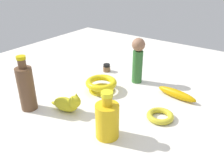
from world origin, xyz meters
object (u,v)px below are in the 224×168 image
cat_figurine (68,103)px  nail_polish_jar (107,68)px  bangle (160,116)px  bottle_short (107,119)px  bowl (101,84)px  banana (177,94)px  bottle_tall (26,87)px  person_figure_adult (138,58)px

cat_figurine → nail_polish_jar: bearing=15.2°
bangle → bottle_short: bearing=152.7°
nail_polish_jar → bangle: size_ratio=0.40×
cat_figurine → bangle: (0.17, -0.34, -0.02)m
bottle_short → bangle: bearing=-27.3°
bowl → bangle: 0.34m
bottle_short → cat_figurine: bearing=81.1°
banana → bangle: size_ratio=1.76×
bangle → nail_polish_jar: bearing=60.7°
banana → bottle_tall: (-0.44, 0.47, 0.08)m
cat_figurine → person_figure_adult: 0.43m
nail_polish_jar → bangle: (-0.25, -0.45, -0.01)m
bottle_short → bowl: size_ratio=1.19×
banana → bowl: bearing=-147.5°
nail_polish_jar → bottle_short: bearing=-143.2°
bottle_short → bowl: 0.34m
banana → person_figure_adult: 0.26m
bottle_short → bottle_tall: bottle_tall is taller
bowl → person_figure_adult: 0.22m
bottle_tall → bowl: bearing=-26.7°
bangle → banana: bearing=3.1°
person_figure_adult → bangle: 0.36m
cat_figurine → person_figure_adult: size_ratio=0.64×
person_figure_adult → bangle: (-0.23, -0.24, -0.12)m
bowl → nail_polish_jar: (0.20, 0.12, -0.01)m
bangle → cat_figurine: bearing=117.0°
nail_polish_jar → bowl: bearing=-149.8°
bangle → bottle_tall: bearing=117.4°
cat_figurine → banana: bearing=-41.7°
nail_polish_jar → bottle_tall: bearing=176.2°
bottle_tall → nail_polish_jar: bearing=-3.8°
banana → bottle_tall: size_ratio=0.81×
cat_figurine → bottle_tall: (-0.08, 0.15, 0.06)m
cat_figurine → nail_polish_jar: size_ratio=3.44×
nail_polish_jar → bottle_tall: (-0.50, 0.03, 0.08)m
banana → bangle: banana is taller
cat_figurine → bottle_short: 0.23m
bottle_short → bottle_tall: 0.38m
bottle_short → bangle: size_ratio=1.66×
nail_polish_jar → banana: nail_polish_jar is taller
cat_figurine → nail_polish_jar: (0.42, 0.12, -0.01)m
cat_figurine → bottle_short: bottle_short is taller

